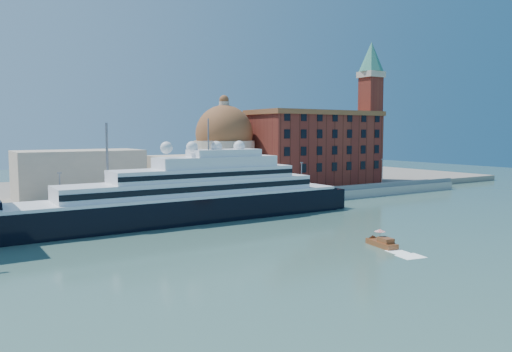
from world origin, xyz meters
TOP-DOWN VIEW (x-y plane):
  - ground at (0.00, 0.00)m, footprint 400.00×400.00m
  - quay at (0.00, 34.00)m, footprint 180.00×10.00m
  - land at (0.00, 75.00)m, footprint 260.00×72.00m
  - quay_fence at (0.00, 29.50)m, footprint 180.00×0.10m
  - superyacht at (-9.34, 23.00)m, footprint 83.80×11.62m
  - water_taxi at (10.28, -15.69)m, footprint 3.13×6.41m
  - warehouse at (52.00, 52.00)m, footprint 43.00×19.00m
  - campanile at (76.00, 52.00)m, footprint 8.40×8.40m
  - church at (6.39, 57.72)m, footprint 66.00×18.00m
  - lamp_posts at (-12.67, 32.27)m, footprint 120.80×2.40m

SIDE VIEW (x-z plane):
  - ground at x=0.00m, z-range 0.00..0.00m
  - water_taxi at x=10.28m, z-range -0.76..2.16m
  - land at x=0.00m, z-range 0.00..2.00m
  - quay at x=0.00m, z-range 0.00..2.50m
  - quay_fence at x=0.00m, z-range 2.50..3.70m
  - superyacht at x=-9.34m, z-range -8.20..16.84m
  - lamp_posts at x=-12.67m, z-range 0.84..18.84m
  - church at x=6.39m, z-range -1.84..23.66m
  - warehouse at x=52.00m, z-range 2.16..25.41m
  - campanile at x=76.00m, z-range 5.26..52.26m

